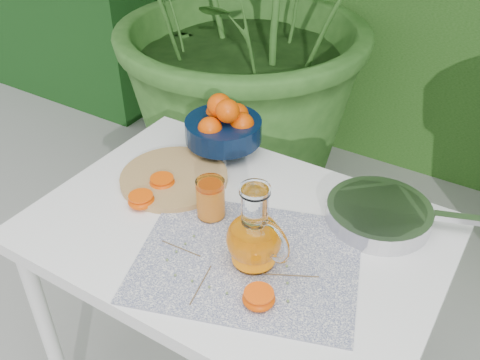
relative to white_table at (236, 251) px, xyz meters
The scene contains 9 objects.
white_table is the anchor object (origin of this frame).
placemat 0.15m from the white_table, 44.52° to the right, with size 0.50×0.39×0.00m, color #0C1647.
cutting_board 0.27m from the white_table, 163.17° to the left, with size 0.30×0.30×0.02m, color #AE814E.
fruit_bowl 0.39m from the white_table, 127.49° to the left, with size 0.26×0.26×0.18m.
juice_pitcher 0.20m from the white_table, 38.97° to the right, with size 0.19×0.16×0.21m.
juice_tumbler 0.15m from the white_table, behind, with size 0.08×0.08×0.11m.
saute_pan 0.37m from the white_table, 35.04° to the left, with size 0.47×0.33×0.05m.
orange_halves 0.16m from the white_table, 148.22° to the right, with size 0.51×0.30×0.03m.
thyme_sprigs 0.18m from the white_table, 67.10° to the right, with size 0.37×0.25×0.01m.
Camera 1 is at (0.45, -0.86, 1.61)m, focal length 40.00 mm.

